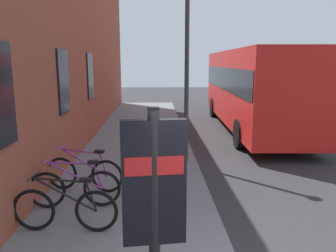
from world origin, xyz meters
The scene contains 10 objects.
ground centered at (6.00, -1.00, 0.00)m, with size 60.00×60.00×0.00m, color #2D2D30.
sidewalk_pavement centered at (8.00, 1.75, 0.06)m, with size 24.00×3.50×0.12m, color slate.
station_facade centered at (8.99, 3.80, 4.13)m, with size 22.00×0.65×8.27m.
bicycle_under_window centered at (2.13, 2.65, 0.51)m, with size 0.48×1.77×0.97m.
bicycle_mid_rack centered at (3.07, 2.72, 0.51)m, with size 0.48×1.77×0.97m.
bicycle_beside_lamp centered at (3.91, 2.71, 0.51)m, with size 0.56×1.74×0.97m.
transit_info_sign centered at (-0.35, 1.17, 1.72)m, with size 0.14×0.56×2.40m.
city_bus centered at (11.14, -3.00, 1.92)m, with size 10.59×2.95×3.35m.
pedestrian_by_facade centered at (3.36, 1.12, 1.13)m, with size 0.60×0.38×1.66m.
street_lamp centered at (6.10, 0.30, 3.18)m, with size 0.28×0.28×5.16m.
Camera 1 is at (-3.03, 1.16, 2.88)m, focal length 35.54 mm.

